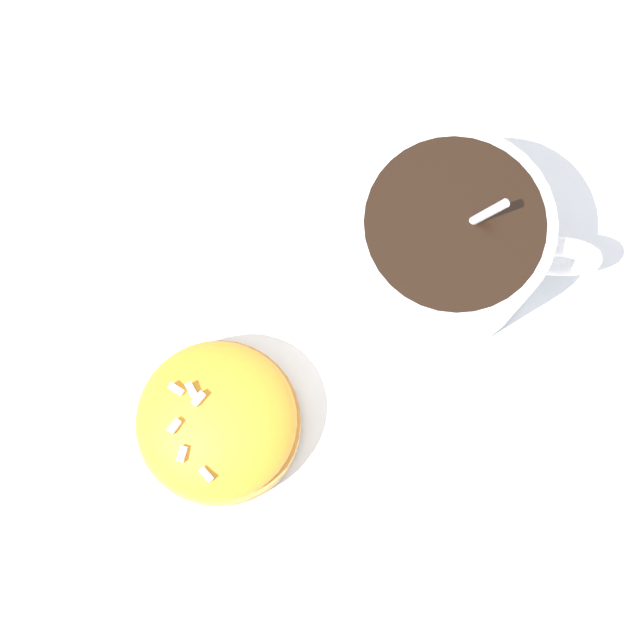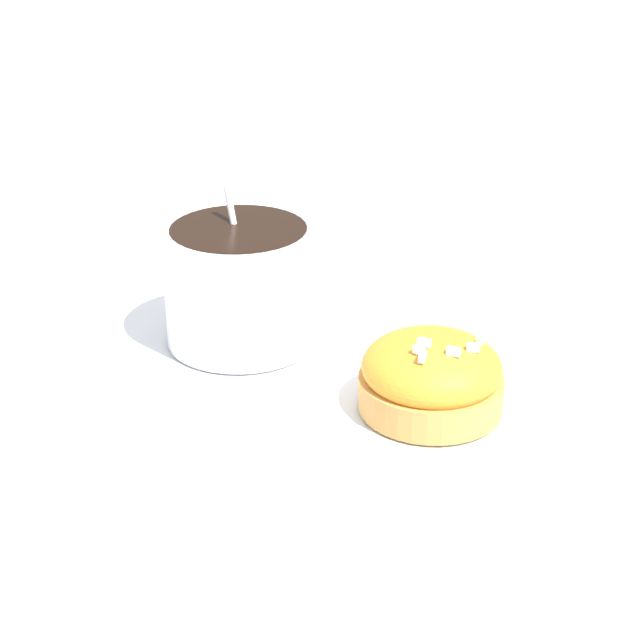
# 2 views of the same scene
# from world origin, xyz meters

# --- Properties ---
(ground_plane) EXTENTS (3.00, 3.00, 0.00)m
(ground_plane) POSITION_xyz_m (0.00, 0.00, 0.00)
(ground_plane) COLOR silver
(paper_napkin) EXTENTS (0.33, 0.33, 0.00)m
(paper_napkin) POSITION_xyz_m (0.00, 0.00, 0.00)
(paper_napkin) COLOR white
(paper_napkin) RESTS_ON ground_plane
(coffee_cup) EXTENTS (0.10, 0.10, 0.09)m
(coffee_cup) POSITION_xyz_m (0.07, 0.01, 0.04)
(coffee_cup) COLOR white
(coffee_cup) RESTS_ON paper_napkin
(frosted_pastry) EXTENTS (0.08, 0.08, 0.05)m
(frosted_pastry) POSITION_xyz_m (-0.07, 0.00, 0.02)
(frosted_pastry) COLOR #D19347
(frosted_pastry) RESTS_ON paper_napkin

